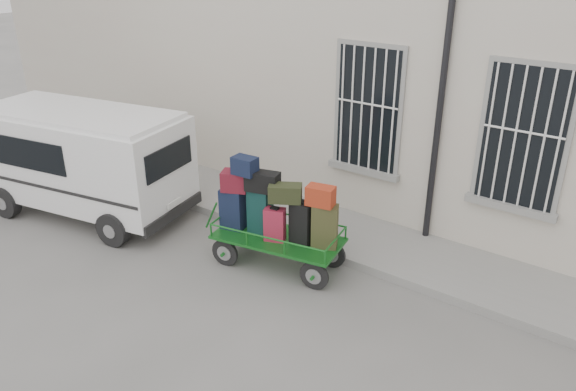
# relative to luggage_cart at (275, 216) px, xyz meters

# --- Properties ---
(ground) EXTENTS (80.00, 80.00, 0.00)m
(ground) POSITION_rel_luggage_cart_xyz_m (0.75, -0.68, -0.93)
(ground) COLOR #61615D
(ground) RESTS_ON ground
(building) EXTENTS (24.00, 5.15, 6.00)m
(building) POSITION_rel_luggage_cart_xyz_m (0.75, 4.82, 2.07)
(building) COLOR beige
(building) RESTS_ON ground
(sidewalk) EXTENTS (24.00, 1.70, 0.15)m
(sidewalk) POSITION_rel_luggage_cart_xyz_m (0.75, 1.52, -0.85)
(sidewalk) COLOR gray
(sidewalk) RESTS_ON ground
(luggage_cart) EXTENTS (2.54, 1.33, 1.88)m
(luggage_cart) POSITION_rel_luggage_cart_xyz_m (0.00, 0.00, 0.00)
(luggage_cart) COLOR black
(luggage_cart) RESTS_ON ground
(van) EXTENTS (4.45, 2.53, 2.11)m
(van) POSITION_rel_luggage_cart_xyz_m (-4.25, -0.60, 0.28)
(van) COLOR white
(van) RESTS_ON ground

